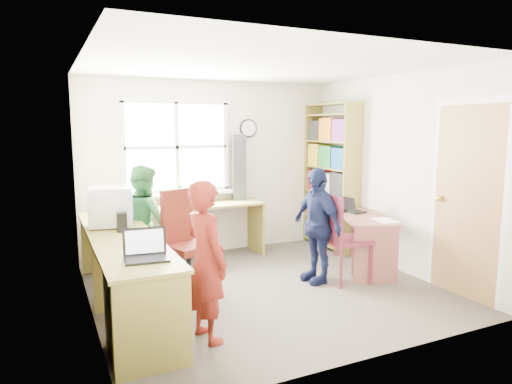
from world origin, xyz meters
TOP-DOWN VIEW (x-y plane):
  - room at (0.01, 0.10)m, footprint 3.64×3.44m
  - l_desk at (-1.31, -0.28)m, footprint 2.38×2.95m
  - right_desk at (1.44, 0.14)m, footprint 0.98×1.29m
  - bookshelf at (1.65, 1.19)m, footprint 0.30×1.02m
  - swivel_chair at (-0.77, 0.48)m, footprint 0.65×0.65m
  - wooden_chair at (0.89, -0.16)m, footprint 0.49×0.49m
  - crt_monitor at (-1.53, 0.51)m, footprint 0.48×0.45m
  - laptop_left at (-1.45, -0.80)m, footprint 0.36×0.31m
  - laptop_right at (1.41, 0.40)m, footprint 0.30×0.35m
  - speaker_a at (-1.47, 0.23)m, footprint 0.10×0.10m
  - speaker_b at (-1.47, 0.82)m, footprint 0.11×0.11m
  - cd_tower at (0.34, 1.54)m, footprint 0.21×0.20m
  - game_box at (1.41, 0.58)m, footprint 0.29×0.29m
  - paper_a at (-1.38, -0.41)m, footprint 0.25×0.33m
  - paper_b at (1.48, -0.20)m, footprint 0.29×0.36m
  - potted_plant at (-0.58, 1.42)m, footprint 0.17×0.15m
  - person_red at (-0.97, -0.85)m, footprint 0.41×0.55m
  - person_green at (-1.13, 0.84)m, footprint 0.65×0.76m
  - person_navy at (0.65, -0.01)m, footprint 0.39×0.80m

SIDE VIEW (x-z plane):
  - l_desk at x=-1.31m, z-range 0.08..0.83m
  - swivel_chair at x=-0.77m, z-range -0.08..1.01m
  - right_desk at x=1.44m, z-range 0.15..0.83m
  - wooden_chair at x=0.89m, z-range 0.04..1.06m
  - person_navy at x=0.65m, z-range 0.00..1.32m
  - person_red at x=-0.97m, z-range 0.00..1.35m
  - person_green at x=-1.13m, z-range 0.00..1.35m
  - paper_b at x=1.48m, z-range 0.68..0.68m
  - game_box at x=1.41m, z-range 0.68..0.73m
  - laptop_right at x=1.41m, z-range 0.62..0.84m
  - paper_a at x=-1.38m, z-range 0.75..0.75m
  - laptop_left at x=-1.45m, z-range 0.69..0.92m
  - speaker_b at x=-1.47m, z-range 0.75..0.93m
  - speaker_a at x=-1.47m, z-range 0.75..0.94m
  - potted_plant at x=-0.58m, z-range 0.75..1.03m
  - crt_monitor at x=-1.53m, z-range 0.75..1.16m
  - bookshelf at x=1.65m, z-range -0.05..2.05m
  - cd_tower at x=0.34m, z-range 0.75..1.66m
  - room at x=0.01m, z-range 0.00..2.44m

